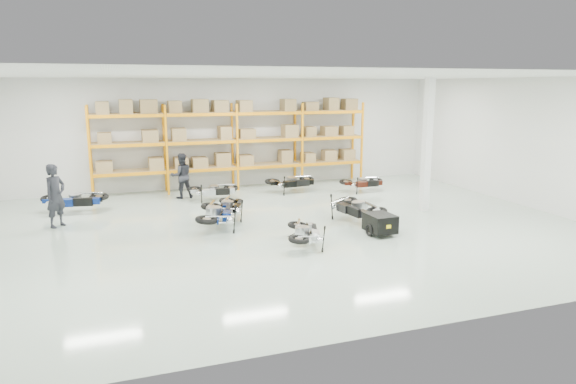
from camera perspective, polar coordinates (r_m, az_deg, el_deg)
name	(u,v)px	position (r m, az deg, el deg)	size (l,w,h in m)	color
room	(285,154)	(15.11, -0.32, 4.25)	(18.00, 18.00, 18.00)	#A6B9AA
pallet_rack	(235,134)	(21.28, -5.95, 6.41)	(11.28, 0.98, 3.62)	orange
structural_column	(427,145)	(17.88, 15.19, 5.02)	(0.25, 0.25, 4.50)	white
moto_blue_centre	(217,209)	(15.47, -7.89, -1.92)	(0.87, 1.95, 1.19)	#081951
moto_silver_left	(306,229)	(13.64, 1.96, -4.12)	(0.72, 1.62, 0.99)	silver
moto_black_far_left	(230,203)	(16.63, -6.49, -1.23)	(0.74, 1.67, 1.02)	black
moto_touring_right	(355,203)	(16.26, 7.48, -1.26)	(0.86, 1.93, 1.18)	black
trailer	(380,223)	(14.94, 10.19, -3.42)	(0.78, 1.47, 0.61)	black
moto_back_a	(73,196)	(18.66, -22.78, -0.43)	(0.84, 1.89, 1.16)	navy
moto_back_b	(213,187)	(19.30, -8.32, 0.52)	(0.73, 1.64, 1.00)	#A2A6AC
moto_back_c	(292,179)	(20.54, 0.41, 1.46)	(0.79, 1.79, 1.09)	black
moto_back_d	(363,180)	(20.90, 8.33, 1.34)	(0.70, 1.59, 0.97)	#3B130B
person_left	(56,196)	(16.98, -24.42, -0.37)	(0.70, 0.46, 1.93)	#202129
person_back	(181,176)	(19.87, -11.75, 1.78)	(0.84, 0.65, 1.72)	black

